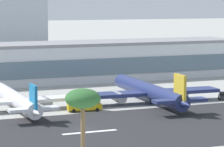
# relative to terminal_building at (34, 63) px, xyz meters

# --- Properties ---
(ground_plane) EXTENTS (1400.00, 1400.00, 0.00)m
(ground_plane) POSITION_rel_terminal_building_xyz_m (-8.53, -74.08, -6.66)
(ground_plane) COLOR #9E9E99
(runway_strip) EXTENTS (800.00, 40.05, 0.08)m
(runway_strip) POSITION_rel_terminal_building_xyz_m (-8.53, -77.54, -6.62)
(runway_strip) COLOR #262628
(runway_strip) RESTS_ON ground_plane
(runway_centreline_dash_4) EXTENTS (12.00, 1.20, 0.01)m
(runway_centreline_dash_4) POSITION_rel_terminal_building_xyz_m (-8.35, -77.54, -6.57)
(runway_centreline_dash_4) COLOR white
(runway_centreline_dash_4) RESTS_ON runway_strip
(terminal_building) EXTENTS (148.84, 20.97, 13.31)m
(terminal_building) POSITION_rel_terminal_building_xyz_m (0.00, 0.00, 0.00)
(terminal_building) COLOR silver
(terminal_building) RESTS_ON ground_plane
(airliner_blue_tail_gate_0) EXTENTS (33.37, 42.01, 8.77)m
(airliner_blue_tail_gate_0) POSITION_rel_terminal_building_xyz_m (-17.06, -48.81, -3.86)
(airliner_blue_tail_gate_0) COLOR silver
(airliner_blue_tail_gate_0) RESTS_ON ground_plane
(airliner_gold_tail_gate_1) EXTENTS (39.70, 47.37, 9.88)m
(airliner_gold_tail_gate_1) POSITION_rel_terminal_building_xyz_m (18.62, -51.12, -3.51)
(airliner_gold_tail_gate_1) COLOR navy
(airliner_gold_tail_gate_1) RESTS_ON ground_plane
(service_fuel_truck_0) EXTENTS (8.76, 3.71, 3.95)m
(service_fuel_truck_0) POSITION_rel_terminal_building_xyz_m (-1.52, -54.74, -4.63)
(service_fuel_truck_0) COLOR gold
(service_fuel_truck_0) RESTS_ON ground_plane
(service_baggage_tug_1) EXTENTS (2.87, 3.57, 2.20)m
(service_baggage_tug_1) POSITION_rel_terminal_building_xyz_m (39.70, -52.92, -5.61)
(service_baggage_tug_1) COLOR #2D3338
(service_baggage_tug_1) RESTS_ON ground_plane
(palm_tree_0) EXTENTS (5.10, 5.10, 14.86)m
(palm_tree_0) POSITION_rel_terminal_building_xyz_m (-22.06, -112.43, 6.29)
(palm_tree_0) COLOR brown
(palm_tree_0) RESTS_ON ground_plane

